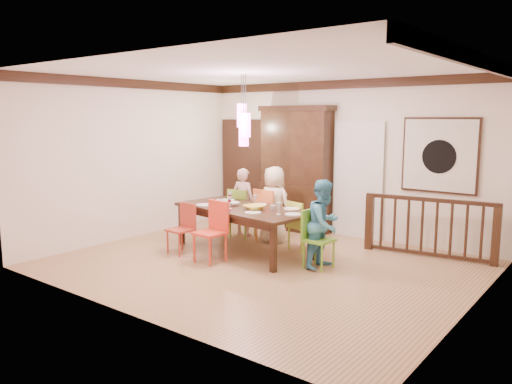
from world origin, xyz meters
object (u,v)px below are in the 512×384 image
Objects in this scene: china_hutch at (296,168)px; balustrade at (429,226)px; person_far_left at (243,202)px; person_far_mid at (274,205)px; chair_end_right at (319,235)px; dining_table at (244,212)px; chair_far_left at (243,209)px; person_end_right at (324,224)px.

china_hutch reaches higher than balustrade.
person_far_left is 0.76m from person_far_mid.
person_far_mid is (-1.43, 0.86, 0.18)m from chair_end_right.
dining_table is 1.03m from chair_far_left.
person_end_right is (0.05, 0.06, 0.16)m from chair_end_right.
person_far_left is at bearing -3.83° from person_far_mid.
balustrade is 2.63m from person_far_mid.
person_far_left is (-2.18, 0.92, 0.14)m from chair_end_right.
person_far_left is at bearing 70.01° from chair_end_right.
chair_end_right is (1.45, -0.03, -0.18)m from dining_table.
dining_table is 1.90× the size of person_end_right.
person_far_mid is (0.68, 0.06, 0.16)m from chair_far_left.
chair_end_right reaches higher than dining_table.
dining_table is 1.85× the size of person_far_mid.
person_far_mid reaches higher than person_end_right.
person_end_right reaches higher than chair_far_left.
person_far_left is at bearing -175.74° from balustrade.
dining_table is at bearing -155.73° from balustrade.
chair_end_right is 0.68× the size of person_far_left.
china_hutch is (-0.23, 1.91, 0.55)m from dining_table.
person_end_right reaches higher than person_far_left.
dining_table is 2.00m from china_hutch.
balustrade is at bearing -31.82° from chair_end_right.
chair_far_left is 0.37× the size of china_hutch.
person_far_left is 0.97× the size of person_end_right.
balustrade reaches higher than chair_far_left.
balustrade is at bearing -163.11° from person_far_mid.
dining_table is 0.83m from person_far_mid.
china_hutch reaches higher than dining_table.
chair_far_left is 0.69× the size of person_end_right.
person_far_mid reaches higher than balustrade.
person_end_right is (2.16, -0.73, 0.14)m from chair_far_left.
china_hutch is 1.91× the size of person_far_left.
person_far_left is (-0.51, -1.01, -0.58)m from china_hutch.
dining_table is 1.50m from person_end_right.
person_end_right is at bearing -131.74° from balustrade.
chair_far_left reaches higher than dining_table.
person_far_mid is at bearing 178.80° from chair_far_left.
person_end_right is (1.72, -1.87, -0.56)m from china_hutch.
china_hutch is at bearing -120.49° from person_far_left.
china_hutch reaches higher than person_far_mid.
person_far_mid is at bearing 171.48° from person_far_left.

